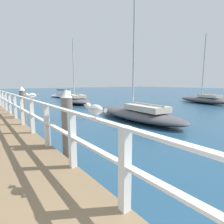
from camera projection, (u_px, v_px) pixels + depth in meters
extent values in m
cube|color=silver|center=(125.00, 170.00, 2.28)|extent=(0.12, 0.12, 1.10)
cube|color=silver|center=(72.00, 139.00, 3.51)|extent=(0.12, 0.12, 1.10)
cube|color=silver|center=(47.00, 125.00, 4.73)|extent=(0.12, 0.12, 1.10)
cube|color=silver|center=(32.00, 116.00, 5.95)|extent=(0.12, 0.12, 1.10)
cube|color=silver|center=(22.00, 111.00, 7.18)|extent=(0.12, 0.12, 1.10)
cube|color=silver|center=(15.00, 107.00, 8.40)|extent=(0.12, 0.12, 1.10)
cube|color=silver|center=(10.00, 104.00, 9.62)|extent=(0.12, 0.12, 1.10)
cube|color=silver|center=(6.00, 101.00, 10.84)|extent=(0.12, 0.12, 1.10)
cube|color=silver|center=(3.00, 99.00, 12.07)|extent=(0.12, 0.12, 1.10)
cube|color=silver|center=(0.00, 98.00, 13.29)|extent=(0.12, 0.12, 1.10)
cube|color=silver|center=(11.00, 94.00, 8.93)|extent=(0.10, 20.03, 0.04)
cube|color=silver|center=(12.00, 104.00, 9.00)|extent=(0.10, 20.03, 0.04)
cylinder|color=#6B6056|center=(68.00, 133.00, 4.65)|extent=(0.28, 0.28, 1.78)
cone|color=white|center=(66.00, 93.00, 4.49)|extent=(0.29, 0.29, 0.20)
cylinder|color=#6B6056|center=(23.00, 109.00, 8.85)|extent=(0.28, 0.28, 1.78)
cone|color=white|center=(22.00, 88.00, 8.69)|extent=(0.29, 0.29, 0.20)
ellipsoid|color=white|center=(96.00, 110.00, 2.71)|extent=(0.18, 0.30, 0.15)
sphere|color=white|center=(88.00, 105.00, 2.82)|extent=(0.09, 0.09, 0.09)
cone|color=gold|center=(85.00, 105.00, 2.87)|extent=(0.03, 0.05, 0.02)
cone|color=#939399|center=(104.00, 110.00, 2.60)|extent=(0.08, 0.09, 0.07)
ellipsoid|color=#939399|center=(96.00, 108.00, 2.71)|extent=(0.21, 0.25, 0.04)
cylinder|color=tan|center=(95.00, 116.00, 2.70)|extent=(0.01, 0.01, 0.05)
cylinder|color=tan|center=(97.00, 116.00, 2.74)|extent=(0.01, 0.01, 0.05)
ellipsoid|color=white|center=(32.00, 96.00, 5.69)|extent=(0.31, 0.21, 0.15)
sphere|color=white|center=(27.00, 94.00, 5.55)|extent=(0.09, 0.09, 0.09)
cone|color=gold|center=(24.00, 95.00, 5.50)|extent=(0.05, 0.04, 0.02)
cone|color=#939399|center=(37.00, 95.00, 5.83)|extent=(0.10, 0.09, 0.07)
ellipsoid|color=#939399|center=(32.00, 95.00, 5.69)|extent=(0.27, 0.24, 0.04)
cylinder|color=tan|center=(33.00, 99.00, 5.70)|extent=(0.01, 0.01, 0.05)
cylinder|color=tan|center=(32.00, 99.00, 5.73)|extent=(0.01, 0.01, 0.05)
ellipsoid|color=white|center=(62.00, 96.00, 27.22)|extent=(2.88, 5.25, 0.41)
cube|color=white|center=(64.00, 93.00, 26.82)|extent=(1.57, 2.20, 0.66)
cube|color=#334756|center=(63.00, 90.00, 26.76)|extent=(1.45, 1.99, 0.16)
ellipsoid|color=#4C4C51|center=(204.00, 100.00, 19.62)|extent=(3.47, 6.50, 0.66)
cylinder|color=#B2B2B7|center=(204.00, 66.00, 19.35)|extent=(0.10, 0.10, 6.50)
cylinder|color=#B2B2B7|center=(210.00, 94.00, 18.79)|extent=(0.66, 2.12, 0.08)
cube|color=beige|center=(210.00, 96.00, 18.85)|extent=(1.61, 2.44, 0.30)
ellipsoid|color=#4C4C51|center=(75.00, 100.00, 19.91)|extent=(3.62, 7.03, 0.62)
cylinder|color=#B2B2B7|center=(73.00, 68.00, 19.68)|extent=(0.10, 0.10, 6.09)
cylinder|color=#B2B2B7|center=(77.00, 94.00, 19.05)|extent=(0.53, 2.31, 0.08)
cube|color=beige|center=(77.00, 96.00, 19.12)|extent=(1.77, 2.62, 0.30)
ellipsoid|color=#4C4C51|center=(136.00, 114.00, 10.82)|extent=(2.57, 7.06, 0.63)
cylinder|color=#B2B2B7|center=(134.00, 44.00, 10.48)|extent=(0.10, 0.10, 7.35)
cylinder|color=#B2B2B7|center=(147.00, 104.00, 10.00)|extent=(0.23, 2.43, 0.08)
cube|color=beige|center=(146.00, 108.00, 10.06)|extent=(1.36, 2.57, 0.30)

